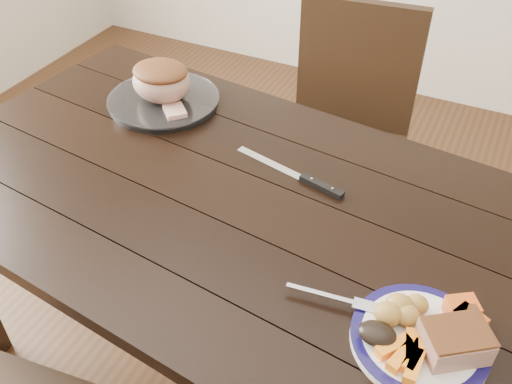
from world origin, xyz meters
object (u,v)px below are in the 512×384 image
at_px(serving_platter, 164,102).
at_px(fork, 338,299).
at_px(dining_table, 231,222).
at_px(dinner_plate, 419,340).
at_px(roast_joint, 161,82).
at_px(chair_far, 345,126).
at_px(pork_slice, 454,342).
at_px(carving_knife, 308,180).

height_order(serving_platter, fork, fork).
height_order(dining_table, dinner_plate, dinner_plate).
height_order(fork, roast_joint, roast_joint).
bearing_deg(roast_joint, serving_platter, 0.00).
height_order(dinner_plate, serving_platter, serving_platter).
bearing_deg(chair_far, fork, 100.96).
relative_size(serving_platter, pork_slice, 2.92).
height_order(dining_table, roast_joint, roast_joint).
bearing_deg(roast_joint, dining_table, -37.08).
relative_size(dinner_plate, carving_knife, 0.80).
distance_m(fork, carving_knife, 0.38).
bearing_deg(serving_platter, dinner_plate, -29.64).
bearing_deg(fork, chair_far, 100.23).
bearing_deg(fork, dining_table, 142.62).
relative_size(roast_joint, carving_knife, 0.55).
height_order(dinner_plate, roast_joint, roast_joint).
relative_size(pork_slice, fork, 0.61).
distance_m(pork_slice, carving_knife, 0.54).
bearing_deg(roast_joint, fork, -34.13).
xyz_separation_m(chair_far, pork_slice, (0.51, -0.96, 0.27)).
relative_size(dining_table, roast_joint, 9.82).
relative_size(serving_platter, fork, 1.78).
bearing_deg(serving_platter, chair_far, 47.10).
distance_m(serving_platter, fork, 0.86).
relative_size(dinner_plate, serving_platter, 0.79).
height_order(chair_far, pork_slice, chair_far).
xyz_separation_m(dining_table, pork_slice, (0.57, -0.23, 0.14)).
height_order(dinner_plate, fork, fork).
xyz_separation_m(dinner_plate, roast_joint, (-0.88, 0.50, 0.06)).
height_order(pork_slice, carving_knife, pork_slice).
height_order(chair_far, roast_joint, chair_far).
height_order(roast_joint, carving_knife, roast_joint).
relative_size(chair_far, dinner_plate, 3.69).
distance_m(fork, roast_joint, 0.86).
relative_size(chair_far, fork, 5.21).
bearing_deg(dinner_plate, carving_knife, 135.95).
bearing_deg(roast_joint, carving_knife, -16.43).
xyz_separation_m(dining_table, fork, (0.35, -0.21, 0.11)).
xyz_separation_m(dinner_plate, serving_platter, (-0.88, 0.50, 0.00)).
bearing_deg(carving_knife, chair_far, 111.61).
height_order(dinner_plate, carving_knife, dinner_plate).
distance_m(dinner_plate, roast_joint, 1.01).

